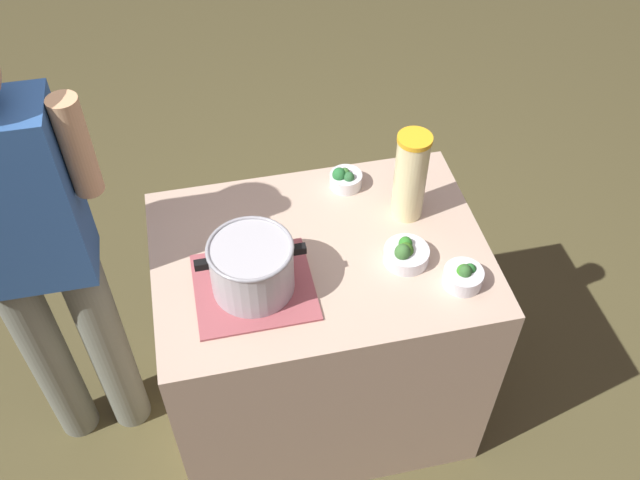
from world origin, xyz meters
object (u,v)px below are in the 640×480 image
object	(u,v)px
broccoli_bowl_center	(345,179)
broccoli_bowl_back	(464,276)
lemonade_pitcher	(410,176)
person_cook	(38,261)
broccoli_bowl_front	(406,253)
cooking_pot	(252,266)

from	to	relation	value
broccoli_bowl_center	broccoli_bowl_back	world-z (taller)	broccoli_bowl_center
lemonade_pitcher	person_cook	distance (m)	1.15
person_cook	broccoli_bowl_front	bearing A→B (deg)	170.10
broccoli_bowl_front	person_cook	world-z (taller)	person_cook
broccoli_bowl_back	person_cook	size ratio (longest dim) A/B	0.07
lemonade_pitcher	broccoli_bowl_center	xyz separation A→B (m)	(0.16, -0.16, -0.12)
broccoli_bowl_back	broccoli_bowl_center	bearing A→B (deg)	-63.42
person_cook	cooking_pot	bearing A→B (deg)	162.18
lemonade_pitcher	broccoli_bowl_front	xyz separation A→B (m)	(0.06, 0.20, -0.13)
broccoli_bowl_front	lemonade_pitcher	bearing A→B (deg)	-107.75
lemonade_pitcher	broccoli_bowl_back	xyz separation A→B (m)	(-0.08, 0.32, -0.13)
cooking_pot	broccoli_bowl_front	size ratio (longest dim) A/B	2.29
cooking_pot	broccoli_bowl_back	world-z (taller)	cooking_pot
broccoli_bowl_front	broccoli_bowl_back	xyz separation A→B (m)	(-0.14, 0.12, 0.00)
lemonade_pitcher	broccoli_bowl_back	bearing A→B (deg)	103.72
cooking_pot	broccoli_bowl_front	distance (m)	0.47
lemonade_pitcher	person_cook	bearing A→B (deg)	0.45
cooking_pot	person_cook	size ratio (longest dim) A/B	0.19
cooking_pot	lemonade_pitcher	distance (m)	0.57
broccoli_bowl_center	broccoli_bowl_front	bearing A→B (deg)	105.55
broccoli_bowl_front	cooking_pot	bearing A→B (deg)	1.07
cooking_pot	person_cook	world-z (taller)	person_cook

